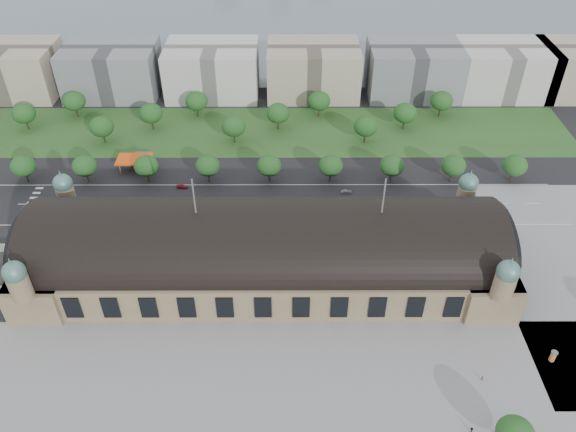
{
  "coord_description": "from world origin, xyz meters",
  "views": [
    {
      "loc": [
        6.96,
        -130.9,
        127.31
      ],
      "look_at": [
        7.28,
        12.9,
        14.0
      ],
      "focal_mm": 35.0,
      "sensor_mm": 36.0,
      "label": 1
    }
  ],
  "objects_px": {
    "traffic_car_3": "(182,187)",
    "advertising_column": "(553,356)",
    "parked_car_1": "(50,232)",
    "bus_mid": "(311,214)",
    "traffic_car_5": "(346,192)",
    "parked_car_5": "(217,225)",
    "traffic_car_1": "(63,204)",
    "petrol_station": "(139,159)",
    "pedestrian_4": "(471,430)",
    "traffic_car_4": "(296,213)",
    "parked_car_3": "(181,224)",
    "pedestrian_1": "(482,378)",
    "bus_west": "(283,211)",
    "parked_car_6": "(190,224)",
    "traffic_car_6": "(448,213)",
    "parked_car_0": "(44,232)",
    "bus_east": "(362,210)",
    "parked_car_2": "(138,228)",
    "traffic_car_2": "(115,212)",
    "parked_car_4": "(146,225)"
  },
  "relations": [
    {
      "from": "parked_car_3",
      "to": "pedestrian_1",
      "type": "distance_m",
      "value": 111.4
    },
    {
      "from": "parked_car_0",
      "to": "parked_car_3",
      "type": "height_order",
      "value": "parked_car_3"
    },
    {
      "from": "traffic_car_5",
      "to": "parked_car_0",
      "type": "distance_m",
      "value": 111.34
    },
    {
      "from": "parked_car_1",
      "to": "bus_mid",
      "type": "distance_m",
      "value": 92.83
    },
    {
      "from": "petrol_station",
      "to": "bus_west",
      "type": "height_order",
      "value": "petrol_station"
    },
    {
      "from": "parked_car_1",
      "to": "parked_car_6",
      "type": "distance_m",
      "value": 48.91
    },
    {
      "from": "parked_car_5",
      "to": "traffic_car_1",
      "type": "bearing_deg",
      "value": -124.33
    },
    {
      "from": "traffic_car_3",
      "to": "bus_west",
      "type": "bearing_deg",
      "value": -106.42
    },
    {
      "from": "traffic_car_4",
      "to": "parked_car_6",
      "type": "distance_m",
      "value": 38.73
    },
    {
      "from": "traffic_car_6",
      "to": "bus_mid",
      "type": "xyz_separation_m",
      "value": [
        -50.26,
        -1.63,
        1.04
      ]
    },
    {
      "from": "parked_car_2",
      "to": "parked_car_6",
      "type": "xyz_separation_m",
      "value": [
        18.19,
        2.15,
        0.12
      ]
    },
    {
      "from": "parked_car_1",
      "to": "advertising_column",
      "type": "bearing_deg",
      "value": 38.24
    },
    {
      "from": "parked_car_1",
      "to": "pedestrian_4",
      "type": "xyz_separation_m",
      "value": [
        128.71,
        -76.6,
        0.21
      ]
    },
    {
      "from": "advertising_column",
      "to": "pedestrian_1",
      "type": "relative_size",
      "value": 2.22
    },
    {
      "from": "parked_car_4",
      "to": "bus_mid",
      "type": "bearing_deg",
      "value": 57.29
    },
    {
      "from": "traffic_car_3",
      "to": "traffic_car_4",
      "type": "bearing_deg",
      "value": -104.7
    },
    {
      "from": "traffic_car_5",
      "to": "parked_car_2",
      "type": "height_order",
      "value": "traffic_car_5"
    },
    {
      "from": "traffic_car_5",
      "to": "bus_east",
      "type": "relative_size",
      "value": 0.38
    },
    {
      "from": "traffic_car_5",
      "to": "bus_mid",
      "type": "height_order",
      "value": "bus_mid"
    },
    {
      "from": "traffic_car_5",
      "to": "parked_car_2",
      "type": "relative_size",
      "value": 0.92
    },
    {
      "from": "advertising_column",
      "to": "pedestrian_4",
      "type": "relative_size",
      "value": 1.93
    },
    {
      "from": "advertising_column",
      "to": "pedestrian_1",
      "type": "distance_m",
      "value": 22.01
    },
    {
      "from": "traffic_car_1",
      "to": "parked_car_5",
      "type": "xyz_separation_m",
      "value": [
        59.03,
        -12.44,
        0.12
      ]
    },
    {
      "from": "parked_car_1",
      "to": "bus_west",
      "type": "xyz_separation_m",
      "value": [
        82.14,
        11.0,
        0.81
      ]
    },
    {
      "from": "petrol_station",
      "to": "parked_car_5",
      "type": "distance_m",
      "value": 54.21
    },
    {
      "from": "traffic_car_4",
      "to": "parked_car_0",
      "type": "bearing_deg",
      "value": -76.13
    },
    {
      "from": "bus_west",
      "to": "bus_mid",
      "type": "distance_m",
      "value": 10.62
    },
    {
      "from": "parked_car_3",
      "to": "pedestrian_4",
      "type": "height_order",
      "value": "pedestrian_4"
    },
    {
      "from": "pedestrian_4",
      "to": "traffic_car_5",
      "type": "bearing_deg",
      "value": -129.06
    },
    {
      "from": "traffic_car_3",
      "to": "parked_car_1",
      "type": "bearing_deg",
      "value": 129.24
    },
    {
      "from": "petrol_station",
      "to": "pedestrian_4",
      "type": "height_order",
      "value": "petrol_station"
    },
    {
      "from": "traffic_car_6",
      "to": "parked_car_5",
      "type": "relative_size",
      "value": 1.03
    },
    {
      "from": "traffic_car_3",
      "to": "parked_car_2",
      "type": "distance_m",
      "value": 28.38
    },
    {
      "from": "parked_car_6",
      "to": "bus_east",
      "type": "height_order",
      "value": "bus_east"
    },
    {
      "from": "parked_car_2",
      "to": "advertising_column",
      "type": "height_order",
      "value": "advertising_column"
    },
    {
      "from": "traffic_car_1",
      "to": "traffic_car_4",
      "type": "relative_size",
      "value": 1.04
    },
    {
      "from": "traffic_car_4",
      "to": "traffic_car_6",
      "type": "xyz_separation_m",
      "value": [
        55.79,
        -0.49,
        0.15
      ]
    },
    {
      "from": "parked_car_5",
      "to": "advertising_column",
      "type": "xyz_separation_m",
      "value": [
        98.0,
        -58.77,
        1.04
      ]
    },
    {
      "from": "petrol_station",
      "to": "pedestrian_4",
      "type": "bearing_deg",
      "value": -48.75
    },
    {
      "from": "traffic_car_4",
      "to": "parked_car_6",
      "type": "relative_size",
      "value": 0.75
    },
    {
      "from": "traffic_car_1",
      "to": "petrol_station",
      "type": "bearing_deg",
      "value": -40.49
    },
    {
      "from": "traffic_car_5",
      "to": "parked_car_5",
      "type": "relative_size",
      "value": 0.71
    },
    {
      "from": "parked_car_0",
      "to": "parked_car_5",
      "type": "height_order",
      "value": "parked_car_5"
    },
    {
      "from": "traffic_car_4",
      "to": "parked_car_0",
      "type": "relative_size",
      "value": 0.9
    },
    {
      "from": "parked_car_1",
      "to": "traffic_car_2",
      "type": "bearing_deg",
      "value": 87.66
    },
    {
      "from": "traffic_car_3",
      "to": "advertising_column",
      "type": "bearing_deg",
      "value": -119.63
    },
    {
      "from": "bus_east",
      "to": "traffic_car_4",
      "type": "bearing_deg",
      "value": 86.05
    },
    {
      "from": "traffic_car_5",
      "to": "parked_car_5",
      "type": "distance_m",
      "value": 52.03
    },
    {
      "from": "parked_car_0",
      "to": "bus_east",
      "type": "relative_size",
      "value": 0.41
    },
    {
      "from": "traffic_car_6",
      "to": "parked_car_2",
      "type": "bearing_deg",
      "value": -79.84
    }
  ]
}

